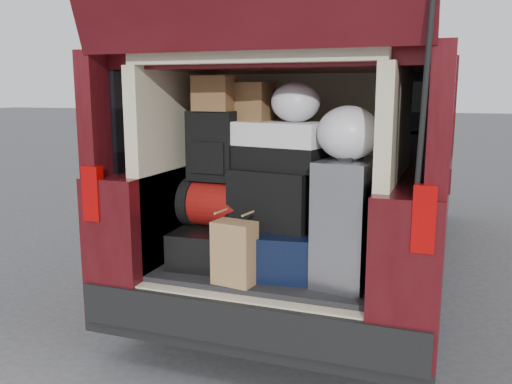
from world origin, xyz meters
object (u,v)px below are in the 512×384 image
black_soft_case (273,199)px  twotone_duffel (276,145)px  silver_roller (349,222)px  red_duffel (220,203)px  black_hardshell (213,244)px  kraft_bag (235,253)px  navy_hardshell (275,248)px  backpack (214,146)px

black_soft_case → twotone_duffel: twotone_duffel is taller
twotone_duffel → silver_roller: bearing=-4.9°
red_duffel → black_hardshell: bearing=-122.6°
silver_roller → black_soft_case: 0.46m
black_hardshell → kraft_bag: bearing=-52.4°
navy_hardshell → red_duffel: (-0.37, 0.04, 0.23)m
black_hardshell → kraft_bag: (0.27, -0.31, 0.06)m
navy_hardshell → kraft_bag: size_ratio=1.66×
silver_roller → black_hardshell: bearing=-176.4°
silver_roller → backpack: 0.92m
silver_roller → kraft_bag: 0.63m
black_soft_case → kraft_bag: bearing=-101.9°
silver_roller → red_duffel: 0.81m
kraft_bag → red_duffel: bearing=132.3°
navy_hardshell → backpack: bearing=165.2°
navy_hardshell → red_duffel: 0.43m
silver_roller → black_soft_case: size_ratio=1.43×
black_hardshell → silver_roller: (0.83, -0.07, 0.23)m
silver_roller → black_soft_case: bearing=179.3°
black_hardshell → twotone_duffel: bearing=6.5°
navy_hardshell → twotone_duffel: twotone_duffel is taller
silver_roller → twotone_duffel: size_ratio=1.12×
kraft_bag → red_duffel: 0.47m
red_duffel → black_soft_case: size_ratio=0.93×
kraft_bag → twotone_duffel: (0.11, 0.38, 0.54)m
silver_roller → kraft_bag: bearing=-148.1°
black_soft_case → twotone_duffel: size_ratio=0.78×
black_hardshell → kraft_bag: kraft_bag is taller
kraft_bag → red_duffel: red_duffel is taller
red_duffel → navy_hardshell: bearing=-2.8°
twotone_duffel → black_hardshell: bearing=-158.4°
backpack → twotone_duffel: backpack is taller
backpack → black_soft_case: bearing=-2.4°
black_hardshell → twotone_duffel: size_ratio=0.90×
silver_roller → black_soft_case: (-0.45, 0.07, 0.08)m
red_duffel → twotone_duffel: size_ratio=0.73×
black_hardshell → backpack: bearing=88.2°
kraft_bag → navy_hardshell: bearing=76.1°
kraft_bag → black_soft_case: black_soft_case is taller
navy_hardshell → twotone_duffel: (-0.02, 0.07, 0.59)m
silver_roller → twotone_duffel: bearing=171.8°
black_hardshell → red_duffel: (0.03, 0.04, 0.25)m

